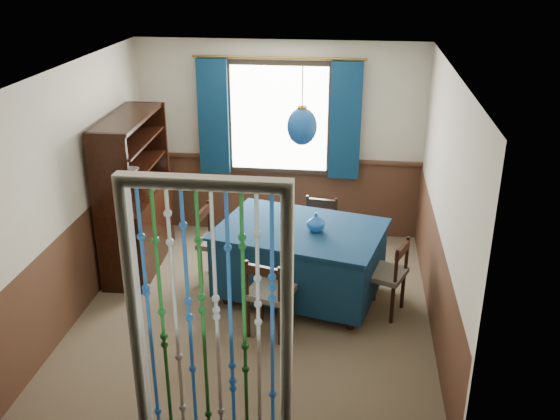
# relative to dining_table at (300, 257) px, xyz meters

# --- Properties ---
(floor) EXTENTS (4.00, 4.00, 0.00)m
(floor) POSITION_rel_dining_table_xyz_m (-0.43, -0.34, -0.47)
(floor) COLOR brown
(floor) RESTS_ON ground
(ceiling) EXTENTS (4.00, 4.00, 0.00)m
(ceiling) POSITION_rel_dining_table_xyz_m (-0.43, -0.34, 2.03)
(ceiling) COLOR silver
(ceiling) RESTS_ON ground
(wall_back) EXTENTS (3.60, 0.00, 3.60)m
(wall_back) POSITION_rel_dining_table_xyz_m (-0.43, 1.66, 0.78)
(wall_back) COLOR beige
(wall_back) RESTS_ON ground
(wall_front) EXTENTS (3.60, 0.00, 3.60)m
(wall_front) POSITION_rel_dining_table_xyz_m (-0.43, -2.34, 0.78)
(wall_front) COLOR beige
(wall_front) RESTS_ON ground
(wall_left) EXTENTS (0.00, 4.00, 4.00)m
(wall_left) POSITION_rel_dining_table_xyz_m (-2.23, -0.34, 0.78)
(wall_left) COLOR beige
(wall_left) RESTS_ON ground
(wall_right) EXTENTS (0.00, 4.00, 4.00)m
(wall_right) POSITION_rel_dining_table_xyz_m (1.37, -0.34, 0.78)
(wall_right) COLOR beige
(wall_right) RESTS_ON ground
(wainscot_back) EXTENTS (3.60, 0.00, 3.60)m
(wainscot_back) POSITION_rel_dining_table_xyz_m (-0.43, 1.65, 0.03)
(wainscot_back) COLOR #482A1B
(wainscot_back) RESTS_ON ground
(wainscot_front) EXTENTS (3.60, 0.00, 3.60)m
(wainscot_front) POSITION_rel_dining_table_xyz_m (-0.43, -2.32, 0.03)
(wainscot_front) COLOR #482A1B
(wainscot_front) RESTS_ON ground
(wainscot_left) EXTENTS (0.00, 4.00, 4.00)m
(wainscot_left) POSITION_rel_dining_table_xyz_m (-2.21, -0.34, 0.03)
(wainscot_left) COLOR #482A1B
(wainscot_left) RESTS_ON ground
(wainscot_right) EXTENTS (0.00, 4.00, 4.00)m
(wainscot_right) POSITION_rel_dining_table_xyz_m (1.36, -0.34, 0.03)
(wainscot_right) COLOR #482A1B
(wainscot_right) RESTS_ON ground
(window) EXTENTS (1.32, 0.12, 1.42)m
(window) POSITION_rel_dining_table_xyz_m (-0.43, 1.61, 1.08)
(window) COLOR black
(window) RESTS_ON wall_back
(doorway) EXTENTS (1.16, 0.12, 2.18)m
(doorway) POSITION_rel_dining_table_xyz_m (-0.43, -2.28, 0.58)
(doorway) COLOR silver
(doorway) RESTS_ON ground
(dining_table) EXTENTS (1.91, 1.53, 0.81)m
(dining_table) POSITION_rel_dining_table_xyz_m (0.00, 0.00, 0.00)
(dining_table) COLOR #0D2945
(dining_table) RESTS_ON floor
(chair_near) EXTENTS (0.51, 0.49, 0.84)m
(chair_near) POSITION_rel_dining_table_xyz_m (-0.23, -0.75, -0.02)
(chair_near) COLOR black
(chair_near) RESTS_ON floor
(chair_far) EXTENTS (0.47, 0.45, 0.84)m
(chair_far) POSITION_rel_dining_table_xyz_m (0.15, 0.68, -0.02)
(chair_far) COLOR black
(chair_far) RESTS_ON floor
(chair_left) EXTENTS (0.47, 0.48, 0.88)m
(chair_left) POSITION_rel_dining_table_xyz_m (-0.96, 0.26, 0.00)
(chair_left) COLOR black
(chair_left) RESTS_ON floor
(chair_right) EXTENTS (0.51, 0.52, 0.83)m
(chair_right) POSITION_rel_dining_table_xyz_m (0.91, -0.21, -0.03)
(chair_right) COLOR black
(chair_right) RESTS_ON floor
(sideboard) EXTENTS (0.53, 1.40, 1.81)m
(sideboard) POSITION_rel_dining_table_xyz_m (-1.97, 0.50, 0.16)
(sideboard) COLOR black
(sideboard) RESTS_ON floor
(pendant_lamp) EXTENTS (0.30, 0.30, 0.78)m
(pendant_lamp) POSITION_rel_dining_table_xyz_m (-0.00, -0.00, 1.44)
(pendant_lamp) COLOR olive
(pendant_lamp) RESTS_ON ceiling
(vase_table) EXTENTS (0.19, 0.19, 0.18)m
(vase_table) POSITION_rel_dining_table_xyz_m (0.16, -0.05, 0.44)
(vase_table) COLOR #14468D
(vase_table) RESTS_ON dining_table
(bowl_shelf) EXTENTS (0.24, 0.24, 0.06)m
(bowl_shelf) POSITION_rel_dining_table_xyz_m (-1.91, 0.26, 0.80)
(bowl_shelf) COLOR beige
(bowl_shelf) RESTS_ON sideboard
(vase_sideboard) EXTENTS (0.23, 0.23, 0.18)m
(vase_sideboard) POSITION_rel_dining_table_xyz_m (-1.91, 0.84, 0.53)
(vase_sideboard) COLOR beige
(vase_sideboard) RESTS_ON sideboard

